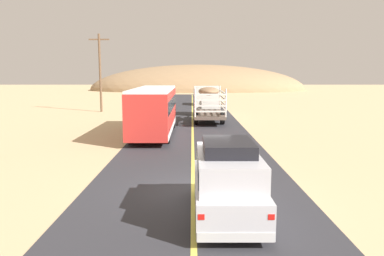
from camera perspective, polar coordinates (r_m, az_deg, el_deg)
name	(u,v)px	position (r m, az deg, el deg)	size (l,w,h in m)	color
ground_plane	(192,190)	(13.76, 0.05, -9.51)	(240.00, 240.00, 0.00)	tan
road_surface	(192,190)	(13.75, 0.05, -9.47)	(8.00, 120.00, 0.02)	#2D2D33
road_centre_line	(192,189)	(13.75, 0.05, -9.43)	(0.16, 117.60, 0.00)	#D8CC4C
suv_near	(227,179)	(11.06, 5.34, -7.84)	(1.90, 4.62, 2.29)	silver
livestock_truck	(206,99)	(35.04, 2.19, 4.47)	(2.53, 9.70, 3.02)	silver
bus	(153,110)	(25.56, -5.98, 2.83)	(2.54, 10.00, 3.21)	red
car_far	(204,97)	(49.53, 1.93, 4.83)	(1.90, 4.62, 1.93)	#8C7259
power_pole_mid	(99,71)	(41.76, -14.10, 8.56)	(2.20, 0.24, 8.37)	brown
distant_hill	(197,90)	(91.83, 0.72, 5.85)	(52.64, 27.36, 12.41)	#957553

